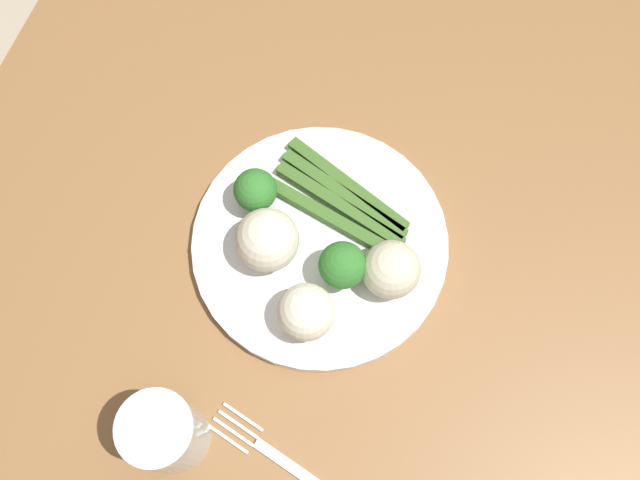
{
  "coord_description": "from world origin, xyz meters",
  "views": [
    {
      "loc": [
        -0.25,
        -0.07,
        1.44
      ],
      "look_at": [
        -0.03,
        0.01,
        0.76
      ],
      "focal_mm": 41.08,
      "sensor_mm": 36.0,
      "label": 1
    }
  ],
  "objects": [
    {
      "name": "ground_plane",
      "position": [
        0.0,
        0.0,
        -0.01
      ],
      "size": [
        6.0,
        6.0,
        0.02
      ],
      "primitive_type": "cube",
      "color": "#B7A88E"
    },
    {
      "name": "dining_table",
      "position": [
        0.0,
        0.0,
        0.62
      ],
      "size": [
        1.14,
        0.82,
        0.74
      ],
      "color": "olive",
      "rests_on": "ground_plane"
    },
    {
      "name": "plate",
      "position": [
        -0.03,
        0.01,
        0.75
      ],
      "size": [
        0.26,
        0.26,
        0.01
      ],
      "primitive_type": "cylinder",
      "color": "white",
      "rests_on": "dining_table"
    },
    {
      "name": "asparagus_bundle",
      "position": [
        0.02,
        0.0,
        0.76
      ],
      "size": [
        0.09,
        0.16,
        0.01
      ],
      "rotation": [
        0.0,
        0.0,
        1.29
      ],
      "color": "#3D6626",
      "rests_on": "plate"
    },
    {
      "name": "broccoli_back_right",
      "position": [
        -0.05,
        -0.02,
        0.79
      ],
      "size": [
        0.05,
        0.05,
        0.06
      ],
      "color": "#609E3D",
      "rests_on": "plate"
    },
    {
      "name": "broccoli_outer_edge",
      "position": [
        -0.01,
        0.08,
        0.79
      ],
      "size": [
        0.04,
        0.04,
        0.05
      ],
      "color": "#609E3D",
      "rests_on": "plate"
    },
    {
      "name": "cauliflower_mid",
      "position": [
        -0.1,
        -0.01,
        0.79
      ],
      "size": [
        0.05,
        0.05,
        0.05
      ],
      "primitive_type": "sphere",
      "color": "white",
      "rests_on": "plate"
    },
    {
      "name": "cauliflower_near_fork",
      "position": [
        -0.05,
        0.05,
        0.79
      ],
      "size": [
        0.06,
        0.06,
        0.06
      ],
      "primitive_type": "sphere",
      "color": "silver",
      "rests_on": "plate"
    },
    {
      "name": "cauliflower_back",
      "position": [
        -0.04,
        -0.07,
        0.79
      ],
      "size": [
        0.06,
        0.06,
        0.06
      ],
      "primitive_type": "sphere",
      "color": "beige",
      "rests_on": "plate"
    },
    {
      "name": "fork",
      "position": [
        -0.23,
        -0.03,
        0.75
      ],
      "size": [
        0.06,
        0.16,
        0.0
      ],
      "rotation": [
        0.0,
        0.0,
        1.33
      ],
      "color": "silver",
      "rests_on": "dining_table"
    },
    {
      "name": "water_glass",
      "position": [
        -0.25,
        0.07,
        0.79
      ],
      "size": [
        0.06,
        0.06,
        0.1
      ],
      "primitive_type": "cylinder",
      "color": "silver",
      "rests_on": "dining_table"
    }
  ]
}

